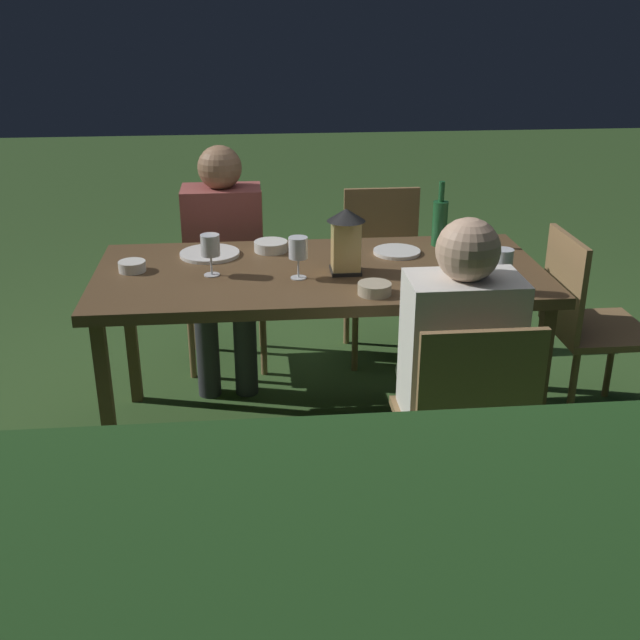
# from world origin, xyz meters

# --- Properties ---
(ground_plane) EXTENTS (16.00, 16.00, 0.00)m
(ground_plane) POSITION_xyz_m (0.00, 0.00, 0.00)
(ground_plane) COLOR #385B28
(dining_table) EXTENTS (1.84, 0.84, 0.76)m
(dining_table) POSITION_xyz_m (0.00, 0.00, 0.70)
(dining_table) COLOR brown
(dining_table) RESTS_ON ground
(chair_head_near) EXTENTS (0.40, 0.42, 0.87)m
(chair_head_near) POSITION_xyz_m (-1.17, 0.00, 0.49)
(chair_head_near) COLOR #937047
(chair_head_near) RESTS_ON ground
(chair_side_left_a) EXTENTS (0.42, 0.40, 0.87)m
(chair_side_left_a) POSITION_xyz_m (-0.41, -0.81, 0.49)
(chair_side_left_a) COLOR #937047
(chair_side_left_a) RESTS_ON ground
(chair_side_right_a) EXTENTS (0.42, 0.40, 0.87)m
(chair_side_right_a) POSITION_xyz_m (-0.41, 0.81, 0.49)
(chair_side_right_a) COLOR #937047
(chair_side_right_a) RESTS_ON ground
(person_in_cream) EXTENTS (0.38, 0.47, 1.15)m
(person_in_cream) POSITION_xyz_m (-0.41, 0.62, 0.64)
(person_in_cream) COLOR white
(person_in_cream) RESTS_ON ground
(chair_side_left_b) EXTENTS (0.42, 0.40, 0.87)m
(chair_side_left_b) POSITION_xyz_m (0.41, -0.81, 0.49)
(chair_side_left_b) COLOR #937047
(chair_side_left_b) RESTS_ON ground
(person_in_rust) EXTENTS (0.38, 0.47, 1.15)m
(person_in_rust) POSITION_xyz_m (0.41, -0.62, 0.64)
(person_in_rust) COLOR #9E4C47
(person_in_rust) RESTS_ON ground
(lantern_centerpiece) EXTENTS (0.15, 0.15, 0.27)m
(lantern_centerpiece) POSITION_xyz_m (-0.10, 0.05, 0.91)
(lantern_centerpiece) COLOR black
(lantern_centerpiece) RESTS_ON dining_table
(green_bottle_on_table) EXTENTS (0.07, 0.07, 0.29)m
(green_bottle_on_table) POSITION_xyz_m (-0.56, -0.28, 0.87)
(green_bottle_on_table) COLOR #1E5B2D
(green_bottle_on_table) RESTS_ON dining_table
(wine_glass_a) EXTENTS (0.08, 0.08, 0.17)m
(wine_glass_a) POSITION_xyz_m (-0.66, 0.33, 0.88)
(wine_glass_a) COLOR silver
(wine_glass_a) RESTS_ON dining_table
(wine_glass_b) EXTENTS (0.08, 0.08, 0.17)m
(wine_glass_b) POSITION_xyz_m (0.10, 0.10, 0.88)
(wine_glass_b) COLOR silver
(wine_glass_b) RESTS_ON dining_table
(wine_glass_c) EXTENTS (0.08, 0.08, 0.17)m
(wine_glass_c) POSITION_xyz_m (0.44, 0.03, 0.88)
(wine_glass_c) COLOR silver
(wine_glass_c) RESTS_ON dining_table
(plate_a) EXTENTS (0.26, 0.26, 0.01)m
(plate_a) POSITION_xyz_m (-0.64, 0.03, 0.77)
(plate_a) COLOR white
(plate_a) RESTS_ON dining_table
(plate_b) EXTENTS (0.21, 0.21, 0.01)m
(plate_b) POSITION_xyz_m (-0.35, -0.18, 0.77)
(plate_b) COLOR white
(plate_b) RESTS_ON dining_table
(plate_c) EXTENTS (0.26, 0.26, 0.01)m
(plate_c) POSITION_xyz_m (0.46, -0.23, 0.77)
(plate_c) COLOR white
(plate_c) RESTS_ON dining_table
(bowl_olives) EXTENTS (0.11, 0.11, 0.04)m
(bowl_olives) POSITION_xyz_m (0.76, -0.05, 0.78)
(bowl_olives) COLOR silver
(bowl_olives) RESTS_ON dining_table
(bowl_bread) EXTENTS (0.15, 0.15, 0.04)m
(bowl_bread) POSITION_xyz_m (0.19, -0.26, 0.78)
(bowl_bread) COLOR silver
(bowl_bread) RESTS_ON dining_table
(bowl_salad) EXTENTS (0.14, 0.14, 0.05)m
(bowl_salad) POSITION_xyz_m (-0.42, 0.27, 0.78)
(bowl_salad) COLOR silver
(bowl_salad) RESTS_ON dining_table
(bowl_dip) EXTENTS (0.13, 0.13, 0.04)m
(bowl_dip) POSITION_xyz_m (-0.18, 0.30, 0.78)
(bowl_dip) COLOR #BCAD8E
(bowl_dip) RESTS_ON dining_table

